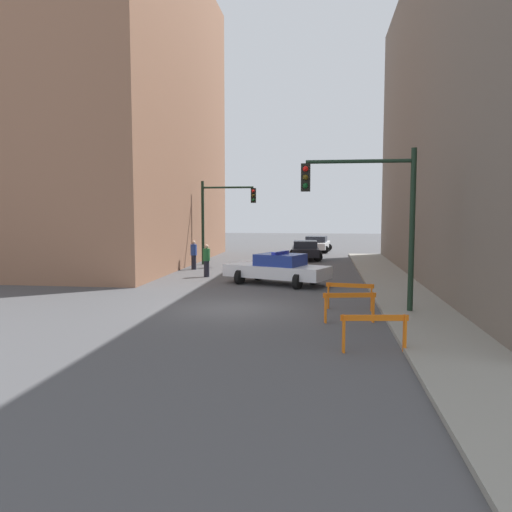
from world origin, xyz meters
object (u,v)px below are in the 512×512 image
object	(u,v)px
barrier_back	(350,292)
parked_car_near	(305,250)
pedestrian_crossing	(207,260)
pedestrian_corner	(194,255)
traffic_light_near	(375,205)
barrier_front	(374,327)
police_car	(278,269)
parked_car_mid	(317,244)
barrier_mid	(349,302)
traffic_light_far	(220,210)

from	to	relation	value
barrier_back	parked_car_near	bearing A→B (deg)	96.97
pedestrian_crossing	pedestrian_corner	world-z (taller)	same
pedestrian_crossing	parked_car_near	bearing A→B (deg)	67.60
traffic_light_near	barrier_front	world-z (taller)	traffic_light_near
traffic_light_near	parked_car_near	world-z (taller)	traffic_light_near
parked_car_near	barrier_front	size ratio (longest dim) A/B	2.75
pedestrian_crossing	police_car	bearing A→B (deg)	-26.33
traffic_light_near	parked_car_near	bearing A→B (deg)	99.04
pedestrian_crossing	barrier_back	bearing A→B (deg)	-45.89
police_car	parked_car_near	world-z (taller)	police_car
police_car	parked_car_mid	distance (m)	18.67
barrier_back	police_car	bearing A→B (deg)	118.06
police_car	pedestrian_corner	size ratio (longest dim) A/B	3.04
pedestrian_corner	barrier_back	size ratio (longest dim) A/B	1.04
barrier_mid	pedestrian_crossing	bearing A→B (deg)	124.59
parked_car_mid	pedestrian_corner	world-z (taller)	pedestrian_corner
parked_car_mid	pedestrian_crossing	bearing A→B (deg)	-102.06
police_car	pedestrian_corner	xyz separation A→B (m)	(-5.31, 5.22, 0.14)
parked_car_mid	pedestrian_crossing	distance (m)	17.34
traffic_light_far	parked_car_mid	distance (m)	12.46
police_car	barrier_mid	world-z (taller)	police_car
traffic_light_far	barrier_front	bearing A→B (deg)	-67.81
parked_car_near	parked_car_mid	distance (m)	6.61
traffic_light_far	barrier_mid	bearing A→B (deg)	-65.12
traffic_light_far	pedestrian_corner	distance (m)	3.85
pedestrian_crossing	barrier_mid	bearing A→B (deg)	-52.76
pedestrian_crossing	barrier_front	world-z (taller)	pedestrian_crossing
traffic_light_near	barrier_mid	distance (m)	3.38
barrier_mid	barrier_back	distance (m)	2.01
police_car	barrier_mid	size ratio (longest dim) A/B	3.20
pedestrian_corner	barrier_mid	distance (m)	15.18
parked_car_mid	barrier_back	distance (m)	24.23
barrier_front	barrier_back	xyz separation A→B (m)	(-0.31, 5.16, 0.00)
parked_car_near	pedestrian_crossing	world-z (taller)	pedestrian_crossing
parked_car_near	pedestrian_corner	size ratio (longest dim) A/B	2.64
police_car	parked_car_mid	xyz separation A→B (m)	(1.50, 18.61, -0.05)
parked_car_near	pedestrian_crossing	xyz separation A→B (m)	(-4.64, -9.92, 0.19)
parked_car_near	pedestrian_corner	bearing A→B (deg)	-134.79
parked_car_near	traffic_light_far	bearing A→B (deg)	-144.38
police_car	barrier_front	world-z (taller)	police_car
parked_car_near	parked_car_mid	bearing A→B (deg)	81.20
police_car	barrier_mid	distance (m)	8.09
traffic_light_near	pedestrian_crossing	size ratio (longest dim) A/B	3.13
pedestrian_crossing	barrier_front	xyz separation A→B (m)	(7.10, -12.84, -0.24)
barrier_back	traffic_light_far	bearing A→B (deg)	118.39
traffic_light_far	barrier_front	distance (m)	20.35
parked_car_mid	barrier_back	bearing A→B (deg)	-80.71
barrier_front	parked_car_near	bearing A→B (deg)	96.18
parked_car_near	pedestrian_crossing	size ratio (longest dim) A/B	2.64
traffic_light_far	parked_car_near	size ratio (longest dim) A/B	1.19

